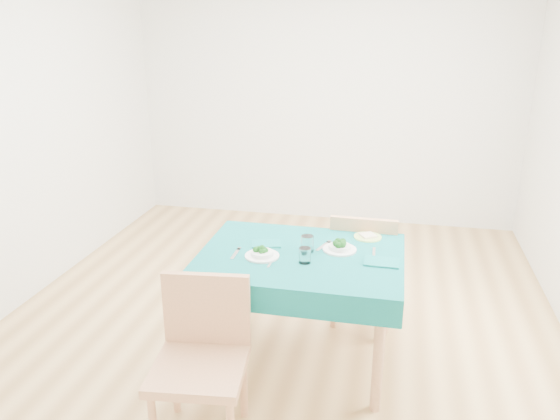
% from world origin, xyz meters
% --- Properties ---
extents(room_shell, '(4.02, 4.52, 2.73)m').
position_xyz_m(room_shell, '(0.00, 0.00, 1.35)').
color(room_shell, '#A37943').
rests_on(room_shell, ground).
extents(table, '(1.20, 0.91, 0.76)m').
position_xyz_m(table, '(0.24, -0.50, 0.38)').
color(table, '#085958').
rests_on(table, ground).
extents(chair_near, '(0.52, 0.55, 1.15)m').
position_xyz_m(chair_near, '(-0.14, -1.26, 0.58)').
color(chair_near, '#B37C54').
rests_on(chair_near, ground).
extents(chair_far, '(0.45, 0.50, 1.11)m').
position_xyz_m(chair_far, '(0.58, 0.16, 0.56)').
color(chair_far, '#B37C54').
rests_on(chair_far, ground).
extents(bowl_near, '(0.20, 0.20, 0.06)m').
position_xyz_m(bowl_near, '(0.02, -0.59, 0.79)').
color(bowl_near, white).
rests_on(bowl_near, table).
extents(bowl_far, '(0.21, 0.21, 0.06)m').
position_xyz_m(bowl_far, '(0.46, -0.39, 0.79)').
color(bowl_far, white).
rests_on(bowl_far, table).
extents(fork_near, '(0.02, 0.16, 0.00)m').
position_xyz_m(fork_near, '(-0.15, -0.58, 0.76)').
color(fork_near, silver).
rests_on(fork_near, table).
extents(knife_near, '(0.02, 0.19, 0.00)m').
position_xyz_m(knife_near, '(0.09, -0.63, 0.76)').
color(knife_near, silver).
rests_on(knife_near, table).
extents(fork_far, '(0.08, 0.17, 0.00)m').
position_xyz_m(fork_far, '(0.35, -0.35, 0.76)').
color(fork_far, silver).
rests_on(fork_far, table).
extents(knife_far, '(0.02, 0.22, 0.00)m').
position_xyz_m(knife_far, '(0.66, -0.42, 0.76)').
color(knife_far, silver).
rests_on(knife_far, table).
extents(napkin_near, '(0.21, 0.17, 0.01)m').
position_xyz_m(napkin_near, '(-0.00, -0.40, 0.76)').
color(napkin_near, '#0B6361').
rests_on(napkin_near, table).
extents(napkin_far, '(0.20, 0.14, 0.01)m').
position_xyz_m(napkin_far, '(0.71, -0.52, 0.76)').
color(napkin_far, '#0B6361').
rests_on(napkin_far, table).
extents(tumbler_center, '(0.08, 0.08, 0.10)m').
position_xyz_m(tumbler_center, '(0.27, -0.45, 0.81)').
color(tumbler_center, white).
rests_on(tumbler_center, table).
extents(tumbler_side, '(0.07, 0.07, 0.09)m').
position_xyz_m(tumbler_side, '(0.28, -0.61, 0.80)').
color(tumbler_side, white).
rests_on(tumbler_side, table).
extents(side_plate, '(0.18, 0.18, 0.01)m').
position_xyz_m(side_plate, '(0.61, -0.15, 0.76)').
color(side_plate, '#B9E26E').
rests_on(side_plate, table).
extents(bread_slice, '(0.12, 0.12, 0.01)m').
position_xyz_m(bread_slice, '(0.61, -0.15, 0.77)').
color(bread_slice, beige).
rests_on(bread_slice, side_plate).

